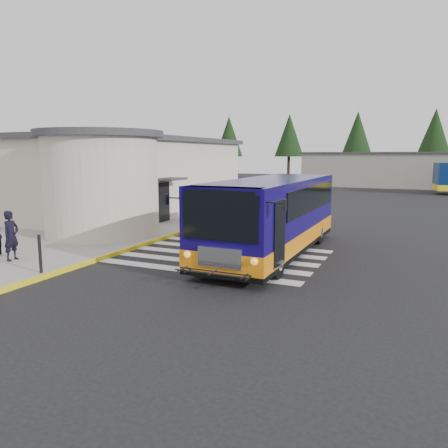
% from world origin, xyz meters
% --- Properties ---
extents(ground, '(140.00, 140.00, 0.00)m').
position_xyz_m(ground, '(0.00, 0.00, 0.00)').
color(ground, black).
rests_on(ground, ground).
extents(sidewalk, '(10.00, 34.00, 0.15)m').
position_xyz_m(sidewalk, '(-9.00, 4.00, 0.07)').
color(sidewalk, gray).
rests_on(sidewalk, ground).
extents(curb_strip, '(0.12, 34.00, 0.16)m').
position_xyz_m(curb_strip, '(-4.05, 4.00, 0.08)').
color(curb_strip, yellow).
rests_on(curb_strip, ground).
extents(station_building, '(12.70, 18.70, 4.80)m').
position_xyz_m(station_building, '(-10.84, 6.91, 2.57)').
color(station_building, '#BDB39F').
rests_on(station_building, ground).
extents(crosswalk, '(8.00, 5.35, 0.01)m').
position_xyz_m(crosswalk, '(-0.50, -0.80, 0.01)').
color(crosswalk, silver).
rests_on(crosswalk, ground).
extents(depot_building, '(26.40, 8.40, 4.20)m').
position_xyz_m(depot_building, '(6.00, 42.00, 2.11)').
color(depot_building, gray).
rests_on(depot_building, ground).
extents(tree_line, '(58.40, 4.40, 10.00)m').
position_xyz_m(tree_line, '(6.29, 50.00, 6.77)').
color(tree_line, black).
rests_on(tree_line, ground).
extents(transit_bus, '(3.80, 10.48, 2.95)m').
position_xyz_m(transit_bus, '(1.39, 0.25, 1.41)').
color(transit_bus, '#13075C').
rests_on(transit_bus, ground).
extents(pedestrian_a, '(0.50, 0.69, 1.77)m').
position_xyz_m(pedestrian_a, '(-6.55, -5.00, 1.04)').
color(pedestrian_a, black).
rests_on(pedestrian_a, sidewalk).
extents(bollard, '(0.10, 0.10, 1.23)m').
position_xyz_m(bollard, '(-4.29, -5.85, 0.77)').
color(bollard, black).
rests_on(bollard, sidewalk).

